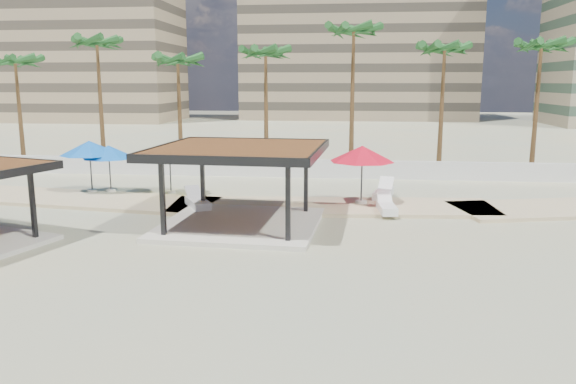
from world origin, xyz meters
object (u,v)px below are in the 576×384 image
(pavilion_central, at_px, (240,179))
(lounger_b, at_px, (387,207))
(lounger_c, at_px, (383,193))
(lounger_a, at_px, (198,203))
(umbrella_a, at_px, (89,148))
(umbrella_c, at_px, (362,154))

(pavilion_central, bearing_deg, lounger_b, 27.06)
(pavilion_central, relative_size, lounger_b, 3.26)
(lounger_b, height_order, lounger_c, lounger_c)
(pavilion_central, relative_size, lounger_a, 3.05)
(umbrella_a, height_order, lounger_a, umbrella_a)
(umbrella_c, bearing_deg, lounger_b, -55.81)
(pavilion_central, bearing_deg, umbrella_a, 151.30)
(umbrella_c, bearing_deg, umbrella_a, 174.27)
(umbrella_a, height_order, umbrella_c, umbrella_c)
(umbrella_c, bearing_deg, pavilion_central, -139.40)
(umbrella_c, xyz_separation_m, lounger_c, (1.22, 1.69, -2.29))
(lounger_c, bearing_deg, lounger_a, 122.66)
(umbrella_a, distance_m, lounger_a, 7.96)
(lounger_a, distance_m, lounger_c, 9.83)
(lounger_a, relative_size, lounger_b, 1.07)
(pavilion_central, height_order, lounger_c, pavilion_central)
(pavilion_central, height_order, lounger_a, pavilion_central)
(lounger_c, bearing_deg, pavilion_central, 146.07)
(umbrella_a, distance_m, lounger_b, 16.56)
(umbrella_c, height_order, lounger_c, umbrella_c)
(lounger_b, xyz_separation_m, lounger_c, (0.05, 3.40, 0.02))
(pavilion_central, bearing_deg, lounger_a, 137.06)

